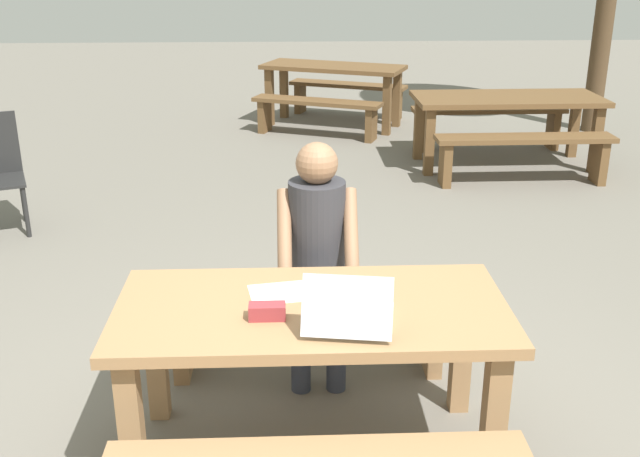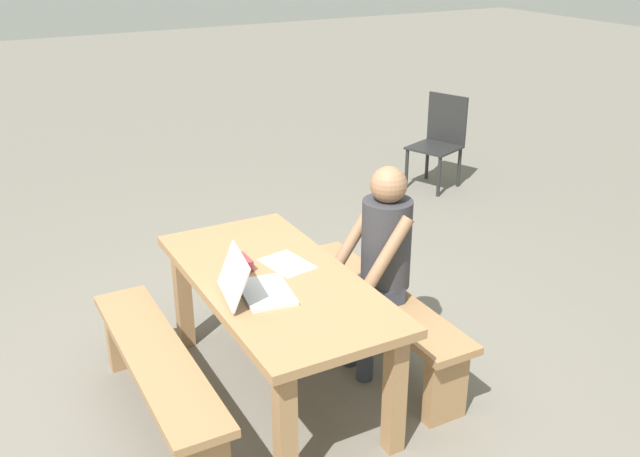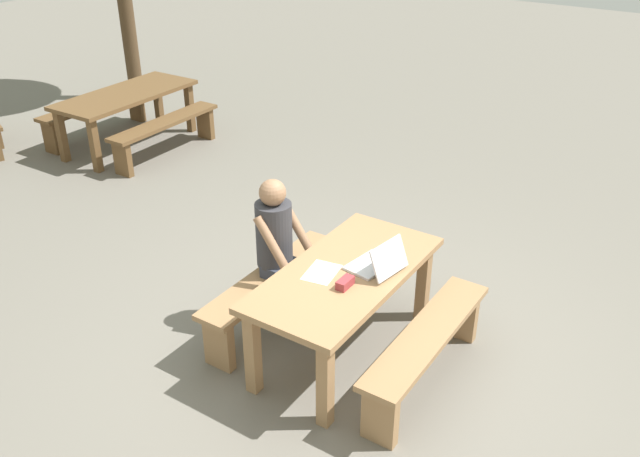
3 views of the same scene
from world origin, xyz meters
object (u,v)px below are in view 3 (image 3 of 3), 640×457
(person_seated, at_px, (278,243))
(laptop, at_px, (378,262))
(small_pouch, at_px, (345,283))
(picnic_table_mid, at_px, (126,101))
(picnic_table_front, at_px, (345,284))

(person_seated, bearing_deg, laptop, -83.58)
(small_pouch, height_order, picnic_table_mid, small_pouch)
(picnic_table_front, xyz_separation_m, person_seated, (0.05, 0.64, 0.12))
(laptop, height_order, small_pouch, laptop)
(picnic_table_front, xyz_separation_m, picnic_table_mid, (2.11, 4.59, -0.00))
(small_pouch, bearing_deg, laptop, -13.19)
(picnic_table_front, bearing_deg, laptop, -52.84)
(laptop, height_order, picnic_table_mid, laptop)
(laptop, xyz_separation_m, picnic_table_mid, (1.97, 4.78, -0.18))
(small_pouch, height_order, person_seated, person_seated)
(picnic_table_front, distance_m, small_pouch, 0.26)
(person_seated, bearing_deg, picnic_table_mid, 62.46)
(person_seated, xyz_separation_m, picnic_table_mid, (2.06, 3.95, -0.13))
(small_pouch, bearing_deg, person_seated, 72.77)
(picnic_table_mid, bearing_deg, small_pouch, -116.56)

